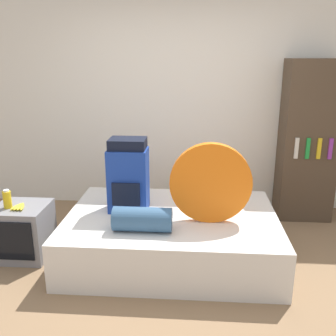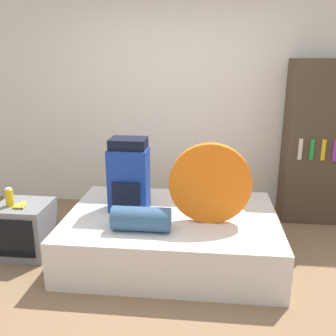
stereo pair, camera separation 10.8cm
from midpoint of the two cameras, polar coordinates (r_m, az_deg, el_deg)
ground_plane at (r=3.24m, az=-1.39°, el=-18.05°), size 16.00×16.00×0.00m
wall_back at (r=4.61m, az=0.82°, el=9.85°), size 8.00×0.05×2.60m
bed at (r=3.61m, az=-0.28°, el=-10.18°), size 1.95×1.37×0.43m
backpack at (r=3.54m, az=-6.93°, el=-1.22°), size 0.36×0.31×0.69m
tent_bag at (r=3.26m, az=5.56°, el=-2.33°), size 0.72×0.08×0.72m
sleeping_roll at (r=3.18m, az=-4.90°, el=-7.80°), size 0.49×0.21×0.21m
television at (r=3.87m, az=-21.97°, el=-8.90°), size 0.48×0.47×0.51m
canister at (r=3.76m, az=-24.06°, el=-4.37°), size 0.07×0.07×0.17m
banana_bunch at (r=3.72m, az=-22.47°, el=-5.47°), size 0.13×0.17×0.03m
bookshelf at (r=4.56m, az=19.92°, el=3.84°), size 0.60×0.44×1.83m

